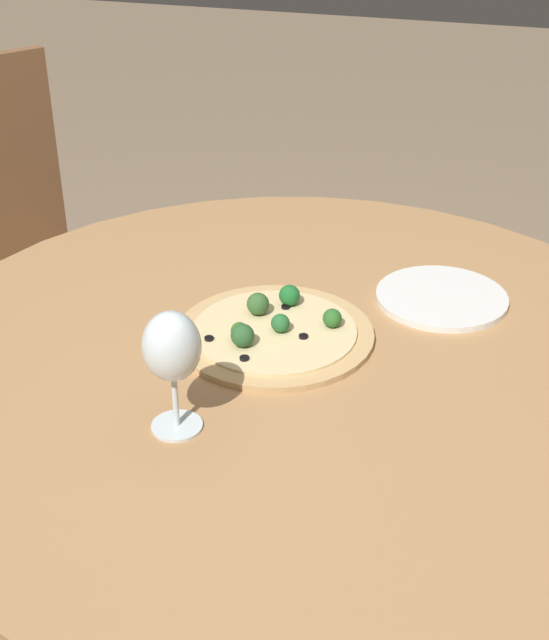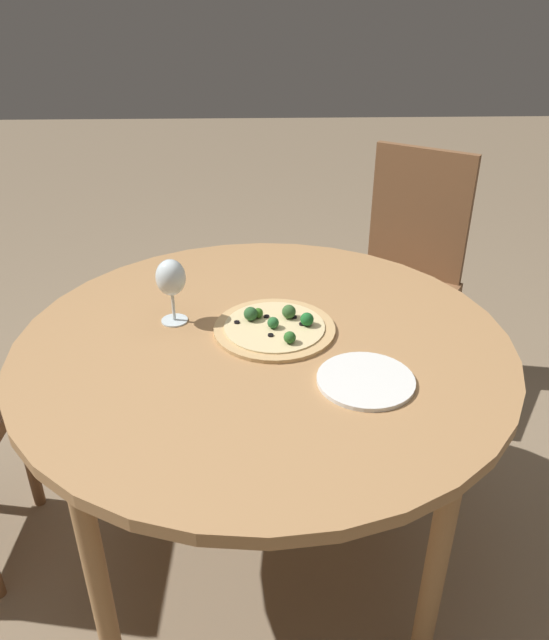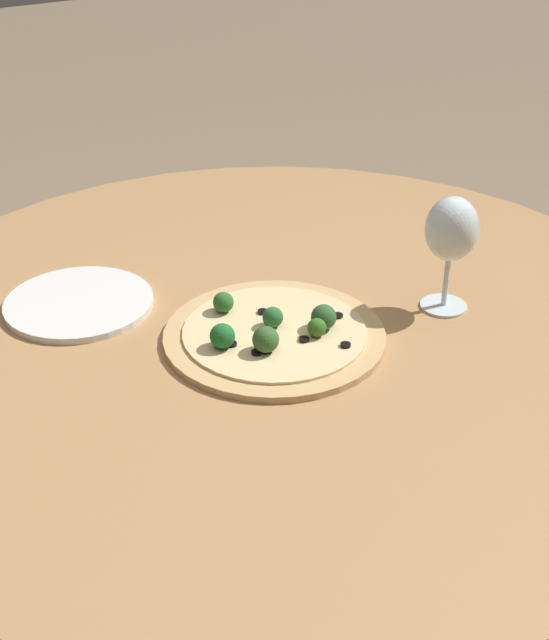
% 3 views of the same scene
% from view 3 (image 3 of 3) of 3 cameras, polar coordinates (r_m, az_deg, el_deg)
% --- Properties ---
extents(dining_table, '(1.21, 1.21, 0.73)m').
position_cam_3_polar(dining_table, '(1.29, 0.08, -2.45)').
color(dining_table, '#A87A4C').
rests_on(dining_table, ground_plane).
extents(pizza, '(0.30, 0.30, 0.05)m').
position_cam_3_polar(pizza, '(1.21, -0.04, -0.87)').
color(pizza, tan).
rests_on(pizza, dining_table).
extents(wine_glass, '(0.07, 0.07, 0.17)m').
position_cam_3_polar(wine_glass, '(1.26, 11.26, 5.54)').
color(wine_glass, silver).
rests_on(wine_glass, dining_table).
extents(plate_near, '(0.21, 0.21, 0.01)m').
position_cam_3_polar(plate_near, '(1.32, -12.41, 1.07)').
color(plate_near, silver).
rests_on(plate_near, dining_table).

